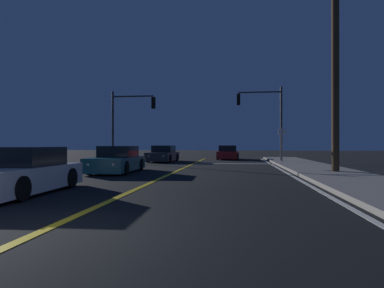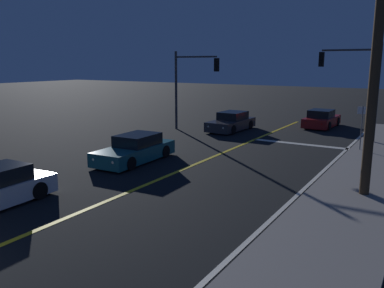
{
  "view_description": "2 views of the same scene",
  "coord_description": "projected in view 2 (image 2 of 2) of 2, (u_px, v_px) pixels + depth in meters",
  "views": [
    {
      "loc": [
        3.12,
        -4.8,
        1.41
      ],
      "look_at": [
        -0.34,
        21.94,
        1.46
      ],
      "focal_mm": 31.86,
      "sensor_mm": 36.0,
      "label": 1
    },
    {
      "loc": [
        9.64,
        -3.23,
        4.85
      ],
      "look_at": [
        -0.84,
        14.02,
        0.74
      ],
      "focal_mm": 37.43,
      "sensor_mm": 36.0,
      "label": 2
    }
  ],
  "objects": [
    {
      "name": "sidewalk_right",
      "position": [
        350.0,
        202.0,
        13.97
      ],
      "size": [
        3.2,
        39.58,
        0.15
      ],
      "primitive_type": "cube",
      "color": "gray",
      "rests_on": "ground"
    },
    {
      "name": "lane_line_center",
      "position": [
        173.0,
        174.0,
        17.79
      ],
      "size": [
        0.2,
        37.38,
        0.01
      ],
      "primitive_type": "cube",
      "color": "gold",
      "rests_on": "ground"
    },
    {
      "name": "lane_line_edge_right",
      "position": [
        298.0,
        195.0,
        14.93
      ],
      "size": [
        0.16,
        37.38,
        0.01
      ],
      "primitive_type": "cube",
      "color": "silver",
      "rests_on": "ground"
    },
    {
      "name": "stop_bar",
      "position": [
        300.0,
        144.0,
        24.25
      ],
      "size": [
        5.87,
        0.5,
        0.01
      ],
      "primitive_type": "cube",
      "color": "silver",
      "rests_on": "ground"
    },
    {
      "name": "car_distant_tail_red",
      "position": [
        321.0,
        119.0,
        30.63
      ],
      "size": [
        2.08,
        4.3,
        1.34
      ],
      "rotation": [
        0.0,
        0.0,
        -0.03
      ],
      "color": "maroon",
      "rests_on": "ground"
    },
    {
      "name": "car_following_oncoming_teal",
      "position": [
        135.0,
        150.0,
        19.98
      ],
      "size": [
        2.07,
        4.78,
        1.34
      ],
      "rotation": [
        0.0,
        0.0,
        3.18
      ],
      "color": "#195960",
      "rests_on": "ground"
    },
    {
      "name": "car_mid_block_charcoal",
      "position": [
        231.0,
        122.0,
        29.16
      ],
      "size": [
        2.07,
        4.6,
        1.34
      ],
      "rotation": [
        0.0,
        0.0,
        3.11
      ],
      "color": "#2D2D33",
      "rests_on": "ground"
    },
    {
      "name": "traffic_signal_near_right",
      "position": [
        356.0,
        77.0,
        24.11
      ],
      "size": [
        3.59,
        0.28,
        6.0
      ],
      "rotation": [
        0.0,
        0.0,
        3.14
      ],
      "color": "#38383D",
      "rests_on": "ground"
    },
    {
      "name": "traffic_signal_far_left",
      "position": [
        191.0,
        78.0,
        28.5
      ],
      "size": [
        3.56,
        0.28,
        5.66
      ],
      "color": "#38383D",
      "rests_on": "ground"
    },
    {
      "name": "utility_pole_right",
      "position": [
        378.0,
        36.0,
        13.52
      ],
      "size": [
        1.81,
        0.35,
        11.12
      ],
      "color": "#42301E",
      "rests_on": "ground"
    },
    {
      "name": "street_sign_corner",
      "position": [
        362.0,
        121.0,
        21.74
      ],
      "size": [
        0.56,
        0.11,
        2.57
      ],
      "color": "slate",
      "rests_on": "ground"
    }
  ]
}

